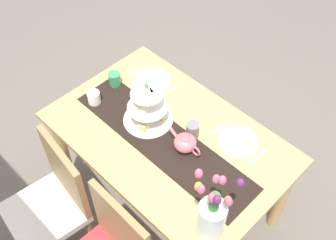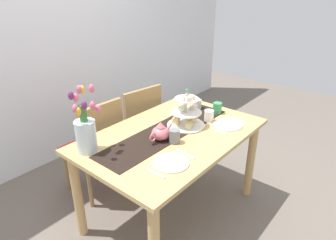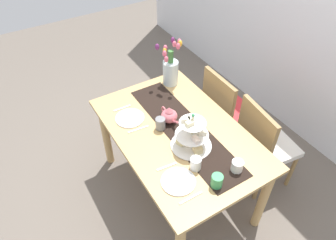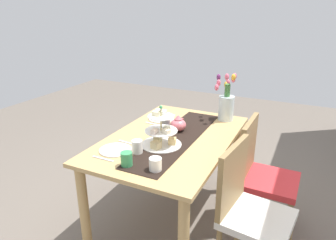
% 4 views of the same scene
% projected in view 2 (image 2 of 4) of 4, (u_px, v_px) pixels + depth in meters
% --- Properties ---
extents(ground_plane, '(8.00, 8.00, 0.00)m').
position_uv_depth(ground_plane, '(172.00, 211.00, 2.54)').
color(ground_plane, '#6B6056').
extents(room_wall_rear, '(6.00, 0.08, 2.60)m').
position_uv_depth(room_wall_rear, '(50.00, 37.00, 2.90)').
color(room_wall_rear, silver).
rests_on(room_wall_rear, ground_plane).
extents(dining_table, '(1.40, 0.90, 0.75)m').
position_uv_depth(dining_table, '(172.00, 147.00, 2.27)').
color(dining_table, tan).
rests_on(dining_table, ground_plane).
extents(chair_left, '(0.43, 0.43, 0.91)m').
position_uv_depth(chair_left, '(96.00, 145.00, 2.57)').
color(chair_left, olive).
rests_on(chair_left, ground_plane).
extents(chair_right, '(0.47, 0.47, 0.91)m').
position_uv_depth(chair_right, '(137.00, 125.00, 2.92)').
color(chair_right, olive).
rests_on(chair_right, ground_plane).
extents(table_runner, '(1.23, 0.30, 0.00)m').
position_uv_depth(table_runner, '(167.00, 131.00, 2.25)').
color(table_runner, black).
rests_on(table_runner, dining_table).
extents(tiered_cake_stand, '(0.30, 0.30, 0.30)m').
position_uv_depth(tiered_cake_stand, '(186.00, 114.00, 2.30)').
color(tiered_cake_stand, beige).
rests_on(tiered_cake_stand, table_runner).
extents(teapot, '(0.24, 0.13, 0.14)m').
position_uv_depth(teapot, '(160.00, 133.00, 2.10)').
color(teapot, '#D66B75').
rests_on(teapot, table_runner).
extents(tulip_vase, '(0.19, 0.20, 0.44)m').
position_uv_depth(tulip_vase, '(85.00, 130.00, 1.93)').
color(tulip_vase, silver).
rests_on(tulip_vase, dining_table).
extents(cream_jug, '(0.08, 0.08, 0.08)m').
position_uv_depth(cream_jug, '(197.00, 104.00, 2.64)').
color(cream_jug, white).
rests_on(cream_jug, dining_table).
extents(dinner_plate_left, '(0.23, 0.23, 0.01)m').
position_uv_depth(dinner_plate_left, '(171.00, 163.00, 1.85)').
color(dinner_plate_left, white).
rests_on(dinner_plate_left, dining_table).
extents(fork_left, '(0.02, 0.15, 0.01)m').
position_uv_depth(fork_left, '(156.00, 173.00, 1.75)').
color(fork_left, silver).
rests_on(fork_left, dining_table).
extents(knife_left, '(0.03, 0.17, 0.01)m').
position_uv_depth(knife_left, '(185.00, 154.00, 1.95)').
color(knife_left, silver).
rests_on(knife_left, dining_table).
extents(dinner_plate_right, '(0.23, 0.23, 0.01)m').
position_uv_depth(dinner_plate_right, '(228.00, 125.00, 2.35)').
color(dinner_plate_right, white).
rests_on(dinner_plate_right, dining_table).
extents(fork_right, '(0.03, 0.15, 0.01)m').
position_uv_depth(fork_right, '(218.00, 131.00, 2.25)').
color(fork_right, silver).
rests_on(fork_right, dining_table).
extents(knife_right, '(0.01, 0.17, 0.01)m').
position_uv_depth(knife_right, '(237.00, 119.00, 2.45)').
color(knife_right, silver).
rests_on(knife_right, dining_table).
extents(mug_grey, '(0.08, 0.08, 0.09)m').
position_uv_depth(mug_grey, '(174.00, 136.00, 2.08)').
color(mug_grey, slate).
rests_on(mug_grey, table_runner).
extents(mug_white_text, '(0.08, 0.08, 0.09)m').
position_uv_depth(mug_white_text, '(209.00, 116.00, 2.40)').
color(mug_white_text, white).
rests_on(mug_white_text, dining_table).
extents(mug_orange, '(0.08, 0.08, 0.09)m').
position_uv_depth(mug_orange, '(217.00, 108.00, 2.55)').
color(mug_orange, '#389356').
rests_on(mug_orange, dining_table).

